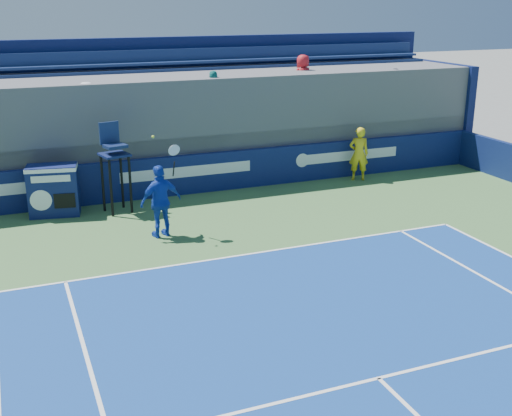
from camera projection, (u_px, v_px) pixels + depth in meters
name	position (u px, v px, depth m)	size (l,w,h in m)	color
ball_person	(359.00, 154.00, 20.59)	(0.63, 0.41, 1.73)	yellow
back_hoarding	(186.00, 175.00, 19.18)	(20.40, 0.21, 1.20)	#0D174C
match_clock	(53.00, 189.00, 17.25)	(1.43, 0.95, 1.40)	#0F194F
umpire_chair	(114.00, 158.00, 17.27)	(0.84, 0.84, 2.48)	black
tennis_player	(161.00, 201.00, 15.61)	(1.13, 0.65, 2.57)	#1539AD
stadium_seating	(167.00, 122.00, 20.61)	(21.00, 4.05, 4.40)	#58585D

